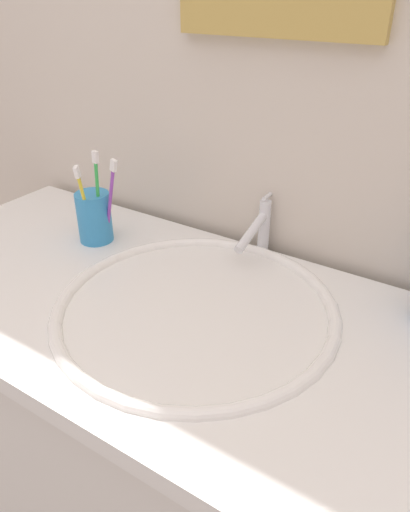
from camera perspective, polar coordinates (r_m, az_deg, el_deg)
The scene contains 8 objects.
tiled_wall_back at distance 0.96m, azimuth 8.56°, elevation 18.17°, with size 2.50×0.04×2.40m, color beige.
vanity_counter at distance 1.15m, azimuth -1.84°, elevation -24.70°, with size 1.30×0.55×0.90m.
sink_basin at distance 0.86m, azimuth -1.10°, elevation -7.78°, with size 0.50×0.50×0.09m.
faucet at distance 0.98m, azimuth 6.53°, elevation 3.51°, with size 0.02×0.15×0.12m.
toothbrush_cup at distance 1.06m, azimuth -12.96°, elevation 4.51°, with size 0.07×0.07×0.11m, color #338CCC.
toothbrush_purple at distance 1.00m, azimuth -11.11°, elevation 6.96°, with size 0.06×0.01×0.19m.
toothbrush_green at distance 1.01m, azimuth -12.58°, elevation 7.41°, with size 0.02×0.01×0.20m.
toothbrush_yellow at distance 1.01m, azimuth -14.09°, elevation 6.46°, with size 0.03×0.05×0.18m.
Camera 1 is at (0.39, -0.54, 1.39)m, focal length 33.80 mm.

